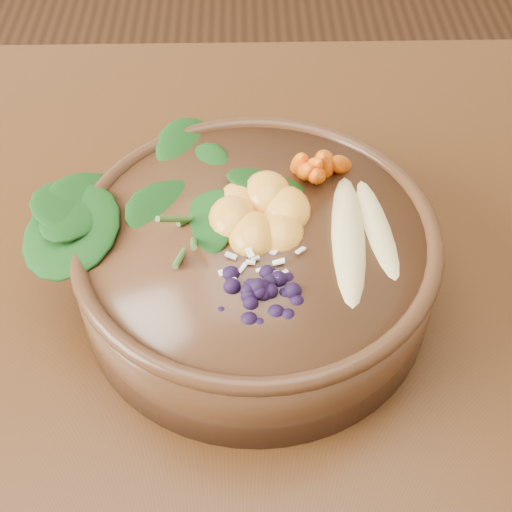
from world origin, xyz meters
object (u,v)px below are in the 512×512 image
at_px(dining_table, 17,452).
at_px(mandarin_cluster, 260,201).
at_px(banana_halves, 365,220).
at_px(carrot_cluster, 325,131).
at_px(stoneware_bowl, 256,265).
at_px(blueberry_pile, 256,273).
at_px(kale_heap, 205,159).

distance_m(dining_table, mandarin_cluster, 0.28).
bearing_deg(banana_halves, carrot_cluster, 113.06).
bearing_deg(banana_halves, stoneware_bowl, -177.26).
height_order(dining_table, blueberry_pile, blueberry_pile).
height_order(stoneware_bowl, banana_halves, banana_halves).
relative_size(stoneware_bowl, carrot_cluster, 3.62).
bearing_deg(carrot_cluster, banana_halves, -66.94).
bearing_deg(banana_halves, kale_heap, 156.45).
bearing_deg(kale_heap, blueberry_pile, -72.50).
bearing_deg(mandarin_cluster, stoneware_bowl, -100.64).
height_order(mandarin_cluster, blueberry_pile, blueberry_pile).
bearing_deg(stoneware_bowl, banana_halves, -1.56).
bearing_deg(kale_heap, stoneware_bowl, -57.43).
bearing_deg(stoneware_bowl, carrot_cluster, 52.01).
distance_m(carrot_cluster, banana_halves, 0.08).
distance_m(carrot_cluster, blueberry_pile, 0.13).
xyz_separation_m(carrot_cluster, blueberry_pile, (-0.05, -0.12, -0.02)).
distance_m(dining_table, banana_halves, 0.33).
bearing_deg(blueberry_pile, dining_table, -171.63).
relative_size(dining_table, mandarin_cluster, 19.16).
relative_size(carrot_cluster, banana_halves, 0.49).
bearing_deg(stoneware_bowl, mandarin_cluster, 79.36).
bearing_deg(blueberry_pile, stoneware_bowl, 88.56).
relative_size(carrot_cluster, blueberry_pile, 0.60).
relative_size(dining_table, kale_heap, 9.28).
bearing_deg(mandarin_cluster, banana_halves, -14.05).
relative_size(dining_table, stoneware_bowl, 6.08).
height_order(stoneware_bowl, mandarin_cluster, mandarin_cluster).
height_order(carrot_cluster, blueberry_pile, carrot_cluster).
xyz_separation_m(carrot_cluster, banana_halves, (0.02, -0.07, -0.02)).
relative_size(kale_heap, mandarin_cluster, 2.07).
relative_size(stoneware_bowl, blueberry_pile, 2.16).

